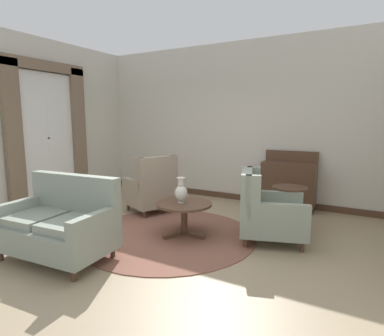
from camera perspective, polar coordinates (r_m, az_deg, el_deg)
The scene contains 13 objects.
ground at distance 4.67m, azimuth -6.46°, elevation -13.00°, with size 8.97×8.97×0.00m, color #9E896B.
wall_back at distance 6.88m, azimuth 7.61°, elevation 8.04°, with size 6.57×0.08×3.30m, color beige.
wall_left at distance 7.23m, azimuth -23.67°, elevation 7.42°, with size 0.08×4.03×3.30m, color beige.
baseboard_back at distance 7.02m, azimuth 7.18°, elevation -5.05°, with size 6.41×0.03×0.12m, color #4C3323.
area_rug at distance 4.89m, azimuth -4.36°, elevation -11.84°, with size 2.62×2.62×0.01m, color brown.
window_with_curtains at distance 7.04m, azimuth -24.31°, elevation 6.19°, with size 0.12×1.80×2.85m.
coffee_table at distance 4.76m, azimuth -1.43°, elevation -7.36°, with size 0.83×0.83×0.50m.
porcelain_vase at distance 4.71m, azimuth -1.97°, elevation -4.28°, with size 0.18×0.18×0.38m.
settee at distance 4.35m, azimuth -22.67°, elevation -9.40°, with size 1.45×0.91×1.02m.
armchair_beside_settee at distance 4.70m, azimuth 13.22°, elevation -7.60°, with size 1.11×1.08×1.01m.
armchair_near_sideboard at distance 5.95m, azimuth -7.19°, elevation -3.67°, with size 1.03×1.00×1.07m.
side_table at distance 5.30m, azimuth 16.98°, elevation -6.04°, with size 0.55×0.55×0.67m.
sideboard at distance 6.34m, azimuth 16.86°, elevation -2.61°, with size 0.99×0.37×1.12m.
Camera 1 is at (2.56, -3.50, 1.72)m, focal length 29.79 mm.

